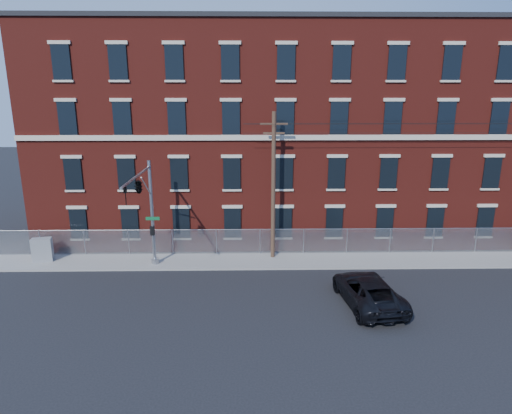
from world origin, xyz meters
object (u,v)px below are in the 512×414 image
object	(u,v)px
traffic_signal_mast	(142,195)
utility_cabinet	(42,250)
pickup_truck	(368,291)
utility_pole_near	(273,184)

from	to	relation	value
traffic_signal_mast	utility_cabinet	world-z (taller)	traffic_signal_mast
traffic_signal_mast	pickup_truck	xyz separation A→B (m)	(12.84, -3.55, -4.58)
pickup_truck	utility_cabinet	size ratio (longest dim) A/B	3.59
utility_cabinet	traffic_signal_mast	bearing A→B (deg)	-32.18
pickup_truck	utility_cabinet	world-z (taller)	utility_cabinet
traffic_signal_mast	utility_cabinet	xyz separation A→B (m)	(-7.73, 2.92, -4.46)
traffic_signal_mast	utility_pole_near	xyz separation A→B (m)	(8.00, 3.42, -0.05)
utility_pole_near	utility_cabinet	size ratio (longest dim) A/B	6.20
traffic_signal_mast	utility_cabinet	size ratio (longest dim) A/B	4.34
traffic_signal_mast	pickup_truck	world-z (taller)	traffic_signal_mast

